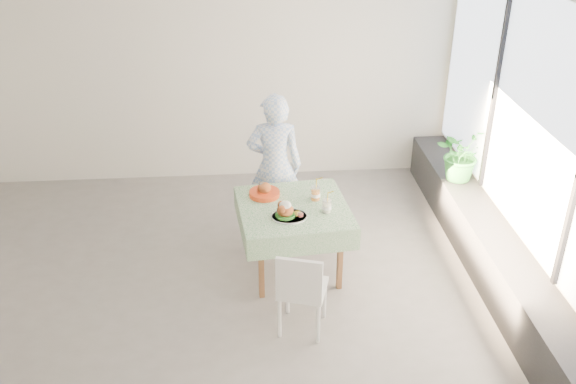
{
  "coord_description": "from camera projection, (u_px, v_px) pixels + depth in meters",
  "views": [
    {
      "loc": [
        0.37,
        -5.12,
        3.78
      ],
      "look_at": [
        0.8,
        0.31,
        0.88
      ],
      "focal_mm": 40.0,
      "sensor_mm": 36.0,
      "label": 1
    }
  ],
  "objects": [
    {
      "name": "juice_cup_lemonade",
      "position": [
        327.0,
        206.0,
        6.07
      ],
      "size": [
        0.09,
        0.09,
        0.26
      ],
      "color": "white",
      "rests_on": "cafe_table"
    },
    {
      "name": "main_dish",
      "position": [
        287.0,
        212.0,
        5.98
      ],
      "size": [
        0.34,
        0.34,
        0.17
      ],
      "color": "white",
      "rests_on": "cafe_table"
    },
    {
      "name": "wall_right",
      "position": [
        533.0,
        148.0,
        5.81
      ],
      "size": [
        0.02,
        5.0,
        2.8
      ],
      "primitive_type": "cube",
      "color": "silver",
      "rests_on": "ground"
    },
    {
      "name": "floor",
      "position": [
        209.0,
        289.0,
        6.25
      ],
      "size": [
        6.0,
        6.0,
        0.0
      ],
      "primitive_type": "plane",
      "color": "slate",
      "rests_on": "ground"
    },
    {
      "name": "diner",
      "position": [
        275.0,
        166.0,
        6.82
      ],
      "size": [
        0.61,
        0.42,
        1.62
      ],
      "primitive_type": "imported",
      "rotation": [
        0.0,
        0.0,
        3.08
      ],
      "color": "#90B3E7",
      "rests_on": "ground"
    },
    {
      "name": "window_pane",
      "position": [
        535.0,
        122.0,
        5.69
      ],
      "size": [
        0.01,
        4.8,
        2.18
      ],
      "primitive_type": "cube",
      "color": "#D1E0F9",
      "rests_on": "ground"
    },
    {
      "name": "second_dish",
      "position": [
        264.0,
        192.0,
        6.36
      ],
      "size": [
        0.31,
        0.31,
        0.14
      ],
      "color": "#BC3713",
      "rests_on": "cafe_table"
    },
    {
      "name": "potted_plant",
      "position": [
        461.0,
        153.0,
        7.12
      ],
      "size": [
        0.74,
        0.74,
        0.62
      ],
      "primitive_type": "imported",
      "rotation": [
        0.0,
        0.0,
        0.79
      ],
      "color": "#2E862C",
      "rests_on": "window_ledge"
    },
    {
      "name": "chair_near",
      "position": [
        302.0,
        305.0,
        5.63
      ],
      "size": [
        0.49,
        0.49,
        0.84
      ],
      "color": "white",
      "rests_on": "ground"
    },
    {
      "name": "cafe_table",
      "position": [
        293.0,
        231.0,
        6.33
      ],
      "size": [
        1.14,
        1.14,
        0.74
      ],
      "color": "brown",
      "rests_on": "ground"
    },
    {
      "name": "window_ledge",
      "position": [
        492.0,
        255.0,
        6.33
      ],
      "size": [
        0.4,
        4.8,
        0.5
      ],
      "primitive_type": "cube",
      "color": "black",
      "rests_on": "ground"
    },
    {
      "name": "wall_front",
      "position": [
        180.0,
        359.0,
        3.4
      ],
      "size": [
        6.0,
        0.02,
        2.8
      ],
      "primitive_type": "cube",
      "color": "silver",
      "rests_on": "ground"
    },
    {
      "name": "juice_cup_orange",
      "position": [
        315.0,
        194.0,
        6.28
      ],
      "size": [
        0.1,
        0.1,
        0.28
      ],
      "color": "white",
      "rests_on": "cafe_table"
    },
    {
      "name": "chair_far",
      "position": [
        283.0,
        217.0,
        6.99
      ],
      "size": [
        0.46,
        0.46,
        0.8
      ],
      "color": "white",
      "rests_on": "ground"
    },
    {
      "name": "wall_back",
      "position": [
        208.0,
        72.0,
        7.79
      ],
      "size": [
        6.0,
        0.02,
        2.8
      ],
      "primitive_type": "cube",
      "color": "silver",
      "rests_on": "ground"
    }
  ]
}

